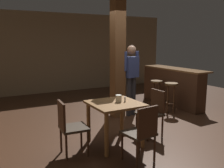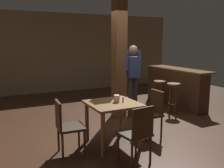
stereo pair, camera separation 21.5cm
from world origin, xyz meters
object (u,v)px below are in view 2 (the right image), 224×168
at_px(chair_west, 66,125).
at_px(bar_counter, 175,87).
at_px(chair_east, 152,111).
at_px(chair_south, 138,132).
at_px(dining_table, 113,111).
at_px(bar_stool_mid, 159,88).
at_px(standing_person, 133,75).
at_px(bar_stool_near, 173,91).
at_px(napkin_cup, 117,99).
at_px(salt_shaker, 123,99).

height_order(chair_west, bar_counter, bar_counter).
distance_m(chair_east, chair_south, 1.14).
xyz_separation_m(dining_table, chair_east, (0.83, -0.00, -0.11)).
bearing_deg(bar_stool_mid, dining_table, -143.17).
bearing_deg(bar_stool_mid, standing_person, -160.91).
bearing_deg(bar_counter, standing_person, -169.59).
bearing_deg(bar_counter, bar_stool_near, -133.78).
distance_m(napkin_cup, standing_person, 1.78).
bearing_deg(bar_stool_mid, chair_south, -132.42).
bearing_deg(chair_east, dining_table, 179.76).
height_order(bar_counter, bar_stool_near, bar_counter).
bearing_deg(bar_counter, salt_shaker, -147.46).
bearing_deg(chair_south, bar_counter, 41.07).
relative_size(chair_south, standing_person, 0.52).
xyz_separation_m(dining_table, bar_stool_mid, (2.33, 1.75, -0.08)).
bearing_deg(napkin_cup, bar_stool_near, 25.19).
distance_m(chair_west, salt_shaker, 1.08).
bearing_deg(napkin_cup, bar_counter, 30.89).
xyz_separation_m(chair_east, salt_shaker, (-0.64, -0.02, 0.30)).
xyz_separation_m(chair_west, chair_south, (0.86, -0.77, 0.00)).
bearing_deg(dining_table, salt_shaker, -7.26).
relative_size(chair_east, napkin_cup, 7.14).
relative_size(napkin_cup, standing_person, 0.07).
bearing_deg(napkin_cup, salt_shaker, -21.53).
relative_size(chair_east, chair_south, 1.00).
bearing_deg(standing_person, napkin_cup, -130.37).
distance_m(dining_table, chair_south, 0.80).
bearing_deg(standing_person, bar_counter, 10.41).
bearing_deg(dining_table, bar_stool_mid, 36.83).
relative_size(chair_west, bar_stool_mid, 1.22).
bearing_deg(napkin_cup, chair_south, -95.24).
bearing_deg(salt_shaker, chair_east, 1.82).
distance_m(chair_south, bar_counter, 3.74).
relative_size(chair_west, bar_counter, 0.41).
height_order(chair_east, chair_south, same).
height_order(salt_shaker, standing_person, standing_person).
bearing_deg(bar_stool_near, chair_south, -140.53).
relative_size(chair_east, salt_shaker, 10.06).
bearing_deg(chair_west, chair_south, -41.94).
distance_m(chair_west, chair_east, 1.69).
bearing_deg(bar_stool_near, bar_counter, 46.22).
bearing_deg(bar_stool_near, standing_person, 160.70).
height_order(napkin_cup, salt_shaker, napkin_cup).
height_order(chair_east, bar_counter, bar_counter).
height_order(standing_person, bar_counter, standing_person).
height_order(dining_table, bar_stool_near, bar_stool_near).
bearing_deg(chair_west, salt_shaker, -0.05).
height_order(napkin_cup, bar_counter, bar_counter).
distance_m(dining_table, napkin_cup, 0.23).
xyz_separation_m(bar_counter, bar_stool_near, (-0.61, -0.64, 0.04)).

